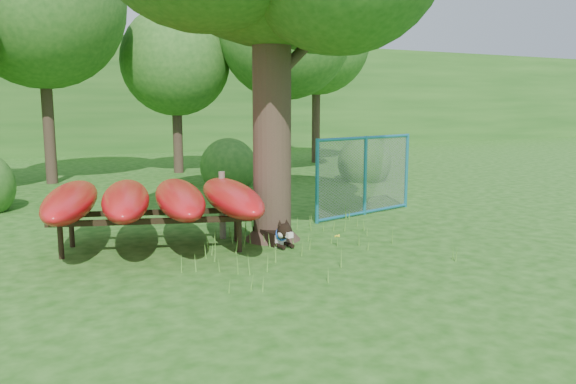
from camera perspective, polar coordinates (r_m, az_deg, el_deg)
name	(u,v)px	position (r m, az deg, el deg)	size (l,w,h in m)	color
ground	(310,264)	(9.14, 2.27, -7.35)	(80.00, 80.00, 0.00)	#184A0E
wooden_post	(222,203)	(10.78, -6.70, -1.14)	(0.35, 0.13, 1.30)	#625A49
kayak_rack	(153,199)	(10.13, -13.58, -0.70)	(4.04, 4.36, 1.19)	black
husky_dog	(275,235)	(10.32, -1.36, -4.36)	(0.40, 1.20, 0.53)	black
fence_section	(365,176)	(13.12, 7.85, 1.66)	(3.07, 0.83, 3.06)	teal
wildflower_clump	(337,237)	(10.25, 5.04, -4.56)	(0.10, 0.10, 0.22)	#518E2E
bg_tree_b	(41,5)	(19.95, -23.82, 16.99)	(5.20, 5.20, 8.22)	#35261D
bg_tree_c	(175,61)	(21.51, -11.36, 12.88)	(4.00, 4.00, 6.12)	#35261D
bg_tree_d	(285,33)	(20.99, -0.30, 15.83)	(4.80, 4.80, 7.50)	#35261D
bg_tree_e	(317,41)	(25.04, 2.92, 15.03)	(4.60, 4.60, 7.55)	#35261D
shrub_right	(364,180)	(19.18, 7.74, 1.17)	(1.80, 1.80, 1.80)	#295E1E
shrub_mid	(229,185)	(17.99, -6.03, 0.69)	(1.80, 1.80, 1.80)	#295E1E
wooded_hillside	(83,97)	(35.93, -20.11, 9.08)	(80.00, 12.00, 6.00)	#295E1E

